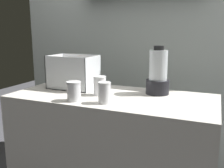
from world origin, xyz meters
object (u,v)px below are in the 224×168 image
(juice_cup_pomegranate_far_left, at_px, (74,92))
(juice_cup_beet_left, at_px, (100,87))
(juice_cup_carrot_middle, at_px, (104,94))
(blender_pitcher, at_px, (158,74))
(carrot_display_bin, at_px, (74,78))

(juice_cup_pomegranate_far_left, relative_size, juice_cup_beet_left, 0.95)
(juice_cup_pomegranate_far_left, xyz_separation_m, juice_cup_beet_left, (0.09, 0.20, 0.00))
(juice_cup_carrot_middle, bearing_deg, blender_pitcher, 55.77)
(juice_cup_beet_left, xyz_separation_m, juice_cup_carrot_middle, (0.12, -0.17, 0.00))
(juice_cup_pomegranate_far_left, height_order, juice_cup_carrot_middle, juice_cup_carrot_middle)
(juice_cup_carrot_middle, bearing_deg, juice_cup_pomegranate_far_left, -172.28)
(blender_pitcher, xyz_separation_m, juice_cup_carrot_middle, (-0.25, -0.36, -0.08))
(blender_pitcher, bearing_deg, carrot_display_bin, -174.93)
(carrot_display_bin, bearing_deg, blender_pitcher, 5.07)
(juice_cup_carrot_middle, bearing_deg, carrot_display_bin, 142.54)
(blender_pitcher, height_order, juice_cup_pomegranate_far_left, blender_pitcher)
(juice_cup_pomegranate_far_left, height_order, juice_cup_beet_left, juice_cup_beet_left)
(carrot_display_bin, xyz_separation_m, juice_cup_pomegranate_far_left, (0.20, -0.33, -0.02))
(juice_cup_beet_left, bearing_deg, juice_cup_pomegranate_far_left, -113.13)
(carrot_display_bin, bearing_deg, juice_cup_pomegranate_far_left, -59.28)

